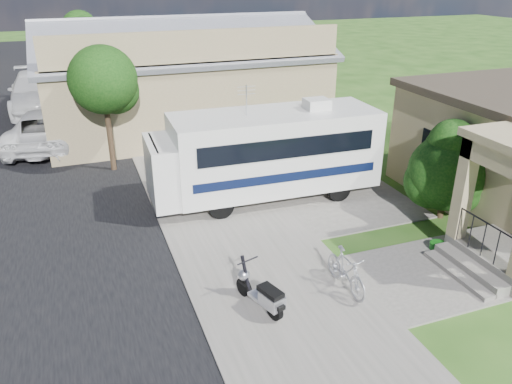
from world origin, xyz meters
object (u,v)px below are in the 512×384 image
object	(u,v)px
van	(37,92)
garden_hose	(438,247)
scooter	(262,294)
bicycle	(346,273)
motorhome	(267,152)
pickup_truck	(48,127)
shrub	(448,168)

from	to	relation	value
van	garden_hose	xyz separation A→B (m)	(10.36, -19.49, -0.86)
scooter	garden_hose	size ratio (longest dim) A/B	3.48
scooter	bicycle	xyz separation A→B (m)	(2.09, 0.04, 0.03)
motorhome	bicycle	world-z (taller)	motorhome
motorhome	bicycle	size ratio (longest dim) A/B	4.46
bicycle	pickup_truck	size ratio (longest dim) A/B	0.28
shrub	pickup_truck	xyz separation A→B (m)	(-11.22, 11.25, -0.77)
motorhome	van	xyz separation A→B (m)	(-7.28, 14.72, -0.64)
bicycle	van	distance (m)	21.46
bicycle	shrub	bearing A→B (deg)	25.65
pickup_truck	van	bearing A→B (deg)	-74.55
pickup_truck	van	world-z (taller)	van
shrub	van	size ratio (longest dim) A/B	0.46
bicycle	van	bearing A→B (deg)	107.73
shrub	pickup_truck	distance (m)	15.91
shrub	pickup_truck	bearing A→B (deg)	134.92
bicycle	garden_hose	size ratio (longest dim) A/B	3.75
pickup_truck	shrub	bearing A→B (deg)	145.46
van	pickup_truck	bearing A→B (deg)	-86.04
scooter	van	distance (m)	20.90
motorhome	bicycle	xyz separation A→B (m)	(-0.18, -5.52, -1.11)
bicycle	garden_hose	bearing A→B (deg)	11.41
shrub	van	bearing A→B (deg)	123.46
scooter	van	world-z (taller)	van
motorhome	garden_hose	world-z (taller)	motorhome
shrub	bicycle	distance (m)	5.38
shrub	scooter	distance (m)	7.29
van	scooter	bearing A→B (deg)	-77.07
shrub	scooter	size ratio (longest dim) A/B	2.01
shrub	garden_hose	distance (m)	2.64
motorhome	shrub	bearing A→B (deg)	-32.93
scooter	bicycle	distance (m)	2.09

